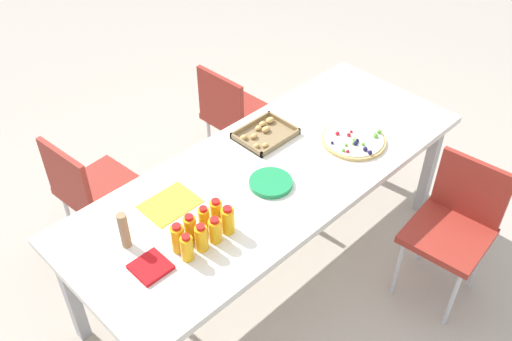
{
  "coord_description": "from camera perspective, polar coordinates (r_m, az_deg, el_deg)",
  "views": [
    {
      "loc": [
        -1.62,
        -1.53,
        2.64
      ],
      "look_at": [
        -0.07,
        0.04,
        0.76
      ],
      "focal_mm": 40.02,
      "sensor_mm": 36.0,
      "label": 1
    }
  ],
  "objects": [
    {
      "name": "party_table",
      "position": [
        2.96,
        1.56,
        -0.9
      ],
      "size": [
        2.25,
        0.88,
        0.74
      ],
      "color": "silver",
      "rests_on": "ground_plane"
    },
    {
      "name": "juice_bottle_7",
      "position": [
        2.61,
        -3.99,
        -4.19
      ],
      "size": [
        0.06,
        0.06,
        0.14
      ],
      "color": "#F9AB14",
      "rests_on": "party_table"
    },
    {
      "name": "juice_bottle_4",
      "position": [
        2.51,
        -7.82,
        -6.73
      ],
      "size": [
        0.06,
        0.06,
        0.15
      ],
      "color": "#FAAB14",
      "rests_on": "party_table"
    },
    {
      "name": "juice_bottle_5",
      "position": [
        2.54,
        -6.59,
        -5.82
      ],
      "size": [
        0.06,
        0.06,
        0.15
      ],
      "color": "#FAAC14",
      "rests_on": "party_table"
    },
    {
      "name": "chair_far_left",
      "position": [
        3.31,
        -16.25,
        -1.68
      ],
      "size": [
        0.43,
        0.43,
        0.83
      ],
      "rotation": [
        0.0,
        0.0,
        -1.48
      ],
      "color": "maroon",
      "rests_on": "ground_plane"
    },
    {
      "name": "juice_bottle_2",
      "position": [
        2.54,
        -4.11,
        -5.98
      ],
      "size": [
        0.06,
        0.06,
        0.13
      ],
      "color": "#FAAB14",
      "rests_on": "party_table"
    },
    {
      "name": "snack_tray",
      "position": [
        3.15,
        0.84,
        3.7
      ],
      "size": [
        0.31,
        0.25,
        0.04
      ],
      "color": "olive",
      "rests_on": "party_table"
    },
    {
      "name": "juice_bottle_6",
      "position": [
        2.58,
        -5.21,
        -4.96
      ],
      "size": [
        0.05,
        0.05,
        0.15
      ],
      "color": "#FAAD14",
      "rests_on": "party_table"
    },
    {
      "name": "chair_near_right",
      "position": [
        3.17,
        19.3,
        -4.82
      ],
      "size": [
        0.44,
        0.44,
        0.83
      ],
      "rotation": [
        0.0,
        0.0,
        1.67
      ],
      "color": "maroon",
      "rests_on": "ground_plane"
    },
    {
      "name": "juice_bottle_0",
      "position": [
        2.47,
        -6.91,
        -7.68
      ],
      "size": [
        0.06,
        0.06,
        0.14
      ],
      "color": "#FAAE14",
      "rests_on": "party_table"
    },
    {
      "name": "juice_bottle_1",
      "position": [
        2.5,
        -5.47,
        -6.73
      ],
      "size": [
        0.06,
        0.06,
        0.14
      ],
      "color": "#FAAB14",
      "rests_on": "party_table"
    },
    {
      "name": "chair_far_right",
      "position": [
        3.76,
        -2.2,
        5.76
      ],
      "size": [
        0.42,
        0.42,
        0.83
      ],
      "rotation": [
        0.0,
        0.0,
        -1.53
      ],
      "color": "maroon",
      "rests_on": "ground_plane"
    },
    {
      "name": "napkin_stack",
      "position": [
        2.5,
        -10.49,
        -9.46
      ],
      "size": [
        0.15,
        0.15,
        0.02
      ],
      "primitive_type": "cube",
      "color": "red",
      "rests_on": "party_table"
    },
    {
      "name": "cardboard_tube",
      "position": [
        2.55,
        -13.04,
        -5.85
      ],
      "size": [
        0.04,
        0.04,
        0.19
      ],
      "primitive_type": "cylinder",
      "color": "#9E7A56",
      "rests_on": "party_table"
    },
    {
      "name": "fruit_pizza",
      "position": [
        3.15,
        9.77,
        3.04
      ],
      "size": [
        0.35,
        0.35,
        0.05
      ],
      "color": "tan",
      "rests_on": "party_table"
    },
    {
      "name": "plate_stack",
      "position": [
        2.83,
        1.48,
        -1.23
      ],
      "size": [
        0.22,
        0.22,
        0.02
      ],
      "color": "#1E8C4C",
      "rests_on": "party_table"
    },
    {
      "name": "juice_bottle_3",
      "position": [
        2.57,
        -2.83,
        -4.99
      ],
      "size": [
        0.06,
        0.06,
        0.15
      ],
      "color": "#F9AE14",
      "rests_on": "party_table"
    },
    {
      "name": "ground_plane",
      "position": [
        3.45,
        1.35,
        -9.39
      ],
      "size": [
        12.0,
        12.0,
        0.0
      ],
      "primitive_type": "plane",
      "color": "#B2A899"
    },
    {
      "name": "paper_folder",
      "position": [
        2.77,
        -8.61,
        -3.33
      ],
      "size": [
        0.26,
        0.2,
        0.01
      ],
      "primitive_type": "cube",
      "rotation": [
        0.0,
        0.0,
        -0.0
      ],
      "color": "yellow",
      "rests_on": "party_table"
    }
  ]
}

